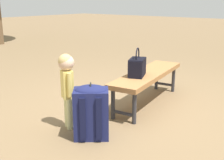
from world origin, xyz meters
TOP-DOWN VIEW (x-y plane):
  - ground_plane at (0.00, 0.00)m, footprint 40.00×40.00m
  - park_bench at (-0.39, 0.04)m, footprint 1.64×0.62m
  - handbag at (-0.14, 0.03)m, footprint 0.36×0.29m
  - child_standing at (0.83, -0.24)m, footprint 0.17×0.21m
  - backpack_large at (0.83, 0.11)m, footprint 0.43×0.44m
  - backpack_small at (0.32, -0.25)m, footprint 0.21×0.23m

SIDE VIEW (x-z plane):
  - ground_plane at x=0.00m, z-range 0.00..0.00m
  - backpack_small at x=0.32m, z-range 0.00..0.32m
  - backpack_large at x=0.83m, z-range 0.00..0.60m
  - park_bench at x=-0.39m, z-range 0.17..0.62m
  - child_standing at x=0.83m, z-range 0.14..0.99m
  - handbag at x=-0.14m, z-range 0.39..0.76m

